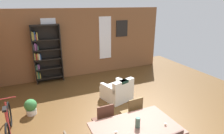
{
  "coord_description": "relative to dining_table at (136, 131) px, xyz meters",
  "views": [
    {
      "loc": [
        -1.95,
        -3.71,
        3.01
      ],
      "look_at": [
        0.32,
        1.34,
        1.13
      ],
      "focal_mm": 30.35,
      "sensor_mm": 36.0,
      "label": 1
    }
  ],
  "objects": [
    {
      "name": "vase_on_table",
      "position": [
        0.03,
        -0.0,
        0.18
      ],
      "size": [
        0.1,
        0.1,
        0.2
      ],
      "primitive_type": "cylinder",
      "color": "#4C7266",
      "rests_on": "dining_table"
    },
    {
      "name": "framed_picture",
      "position": [
        2.24,
        5.05,
        1.27
      ],
      "size": [
        0.56,
        0.03,
        0.72
      ],
      "primitive_type": "cube",
      "color": "black"
    },
    {
      "name": "dining_chair_far_left",
      "position": [
        -0.37,
        0.76,
        -0.14
      ],
      "size": [
        0.41,
        0.41,
        0.95
      ],
      "color": "#542F22",
      "rests_on": "ground"
    },
    {
      "name": "window_pane_1",
      "position": [
        1.43,
        5.05,
        0.9
      ],
      "size": [
        0.55,
        0.02,
        1.84
      ],
      "primitive_type": "cube",
      "color": "white"
    },
    {
      "name": "ground_plane",
      "position": [
        0.27,
        1.09,
        -0.66
      ],
      "size": [
        10.32,
        10.32,
        0.0
      ],
      "primitive_type": "plane",
      "color": "brown"
    },
    {
      "name": "window_pane_0",
      "position": [
        -0.89,
        5.05,
        0.9
      ],
      "size": [
        0.55,
        0.02,
        1.84
      ],
      "primitive_type": "cube",
      "color": "white"
    },
    {
      "name": "potted_plant_by_shelf",
      "position": [
        -1.86,
        2.59,
        -0.42
      ],
      "size": [
        0.34,
        0.34,
        0.46
      ],
      "color": "silver",
      "rests_on": "ground"
    },
    {
      "name": "tealight_candle_2",
      "position": [
        -0.43,
        -0.0,
        0.1
      ],
      "size": [
        0.04,
        0.04,
        0.04
      ],
      "primitive_type": "cylinder",
      "color": "silver",
      "rests_on": "dining_table"
    },
    {
      "name": "bicycle_second",
      "position": [
        -2.35,
        1.79,
        -0.33
      ],
      "size": [
        0.44,
        1.66,
        0.88
      ],
      "color": "black",
      "rests_on": "ground"
    },
    {
      "name": "bookshelf_tall",
      "position": [
        -1.13,
        4.88,
        0.49
      ],
      "size": [
        1.05,
        0.29,
        2.26
      ],
      "color": "black",
      "rests_on": "ground"
    },
    {
      "name": "armchair_white",
      "position": [
        0.77,
        2.4,
        -0.38
      ],
      "size": [
        0.99,
        0.99,
        0.75
      ],
      "color": "white",
      "rests_on": "ground"
    },
    {
      "name": "back_wall_brick",
      "position": [
        0.27,
        5.12,
        0.76
      ],
      "size": [
        7.64,
        0.12,
        2.83
      ],
      "primitive_type": "cube",
      "color": "brown",
      "rests_on": "ground"
    },
    {
      "name": "dining_chair_far_right",
      "position": [
        0.37,
        0.76,
        -0.14
      ],
      "size": [
        0.42,
        0.42,
        0.95
      ],
      "color": "brown",
      "rests_on": "ground"
    },
    {
      "name": "tealight_candle_1",
      "position": [
        0.56,
        -0.18,
        0.1
      ],
      "size": [
        0.04,
        0.04,
        0.04
      ],
      "primitive_type": "cylinder",
      "color": "silver",
      "rests_on": "dining_table"
    },
    {
      "name": "dining_table",
      "position": [
        0.0,
        0.0,
        0.0
      ],
      "size": [
        1.65,
        1.06,
        0.74
      ],
      "color": "#845C4D",
      "rests_on": "ground"
    }
  ]
}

